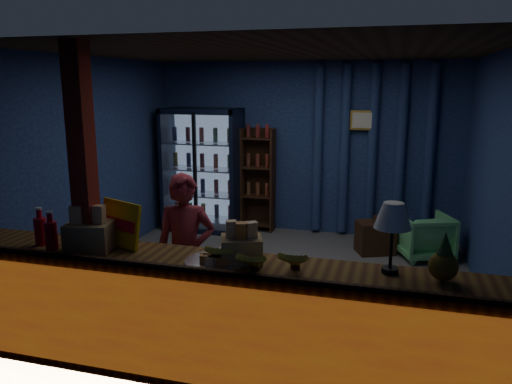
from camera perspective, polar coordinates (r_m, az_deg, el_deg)
ground at (r=5.91m, az=1.52°, el=-10.31°), size 4.60×4.60×0.00m
room_walls at (r=5.50m, az=1.61°, el=4.95°), size 4.60×4.60×4.60m
counter at (r=4.06m, az=-5.34°, el=-14.09°), size 4.40×0.57×0.99m
support_post at (r=4.26m, az=-18.83°, el=-1.61°), size 0.16×0.16×2.60m
beverage_cooler at (r=7.88m, az=-5.95°, el=2.48°), size 1.20×0.62×1.90m
bottle_shelf at (r=7.77m, az=0.30°, el=1.36°), size 0.50×0.28×1.60m
curtain_folds at (r=7.50m, az=13.14°, el=4.56°), size 1.74×0.14×2.50m
framed_picture at (r=7.42m, az=12.12°, el=8.02°), size 0.36×0.04×0.28m
shopkeeper at (r=4.64m, az=-8.05°, el=-7.06°), size 0.63×0.50×1.49m
green_chair at (r=6.97m, az=18.67°, el=-4.80°), size 0.83×0.84×0.60m
side_table at (r=7.01m, az=13.46°, el=-5.05°), size 0.58×0.51×0.52m
yellow_sign at (r=4.29m, az=-15.26°, el=-3.52°), size 0.47×0.27×0.37m
soda_bottles at (r=4.46m, az=-22.90°, el=-4.23°), size 0.27×0.18×0.32m
snack_box_left at (r=4.27m, az=-18.44°, el=-4.56°), size 0.40×0.36×0.37m
snack_box_centre at (r=3.78m, az=-1.67°, el=-6.38°), size 0.37×0.34×0.32m
pastry_tray at (r=3.79m, az=-4.48°, el=-7.76°), size 0.49×0.49×0.08m
banana_bunches at (r=3.65m, az=0.00°, el=-7.51°), size 0.80×0.31×0.17m
table_lamp at (r=3.61m, az=15.39°, el=-2.93°), size 0.26×0.26×0.52m
pineapple at (r=3.64m, az=20.65°, el=-7.47°), size 0.20×0.20×0.34m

